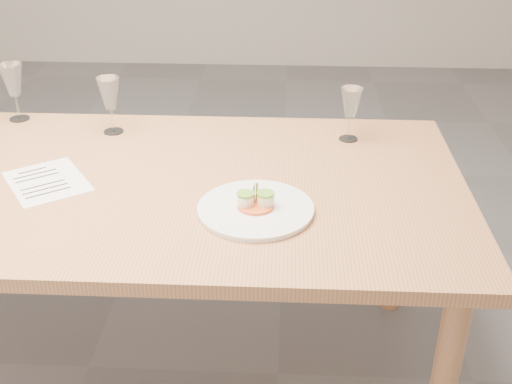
{
  "coord_description": "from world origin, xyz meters",
  "views": [
    {
      "loc": [
        0.67,
        -1.65,
        1.62
      ],
      "look_at": [
        0.6,
        -0.15,
        0.8
      ],
      "focal_mm": 45.0,
      "sensor_mm": 36.0,
      "label": 1
    }
  ],
  "objects_px": {
    "dinner_plate": "(256,208)",
    "wine_glass_2": "(109,95)",
    "recipe_sheet": "(47,181)",
    "wine_glass_1": "(13,81)",
    "dining_table": "(60,197)",
    "wine_glass_3": "(351,104)"
  },
  "relations": [
    {
      "from": "recipe_sheet",
      "to": "wine_glass_2",
      "type": "bearing_deg",
      "value": 38.97
    },
    {
      "from": "dinner_plate",
      "to": "recipe_sheet",
      "type": "relative_size",
      "value": 0.96
    },
    {
      "from": "dining_table",
      "to": "dinner_plate",
      "type": "bearing_deg",
      "value": -15.98
    },
    {
      "from": "dining_table",
      "to": "dinner_plate",
      "type": "height_order",
      "value": "dinner_plate"
    },
    {
      "from": "recipe_sheet",
      "to": "wine_glass_1",
      "type": "bearing_deg",
      "value": 83.85
    },
    {
      "from": "wine_glass_3",
      "to": "dining_table",
      "type": "bearing_deg",
      "value": -159.97
    },
    {
      "from": "dining_table",
      "to": "wine_glass_2",
      "type": "distance_m",
      "value": 0.41
    },
    {
      "from": "recipe_sheet",
      "to": "wine_glass_3",
      "type": "relative_size",
      "value": 1.82
    },
    {
      "from": "wine_glass_1",
      "to": "wine_glass_2",
      "type": "height_order",
      "value": "wine_glass_1"
    },
    {
      "from": "wine_glass_2",
      "to": "dinner_plate",
      "type": "bearing_deg",
      "value": -45.07
    },
    {
      "from": "dining_table",
      "to": "wine_glass_2",
      "type": "bearing_deg",
      "value": 76.11
    },
    {
      "from": "dinner_plate",
      "to": "wine_glass_1",
      "type": "xyz_separation_m",
      "value": [
        -0.88,
        0.61,
        0.13
      ]
    },
    {
      "from": "wine_glass_2",
      "to": "wine_glass_1",
      "type": "bearing_deg",
      "value": 165.13
    },
    {
      "from": "dinner_plate",
      "to": "wine_glass_1",
      "type": "bearing_deg",
      "value": 145.14
    },
    {
      "from": "dining_table",
      "to": "wine_glass_1",
      "type": "xyz_separation_m",
      "value": [
        -0.28,
        0.44,
        0.21
      ]
    },
    {
      "from": "recipe_sheet",
      "to": "wine_glass_3",
      "type": "bearing_deg",
      "value": -14.04
    },
    {
      "from": "wine_glass_2",
      "to": "wine_glass_3",
      "type": "relative_size",
      "value": 1.08
    },
    {
      "from": "dinner_plate",
      "to": "recipe_sheet",
      "type": "distance_m",
      "value": 0.63
    },
    {
      "from": "recipe_sheet",
      "to": "wine_glass_1",
      "type": "xyz_separation_m",
      "value": [
        -0.26,
        0.47,
        0.14
      ]
    },
    {
      "from": "dinner_plate",
      "to": "wine_glass_3",
      "type": "xyz_separation_m",
      "value": [
        0.28,
        0.49,
        0.11
      ]
    },
    {
      "from": "dinner_plate",
      "to": "wine_glass_2",
      "type": "distance_m",
      "value": 0.74
    },
    {
      "from": "dinner_plate",
      "to": "wine_glass_3",
      "type": "bearing_deg",
      "value": 60.05
    }
  ]
}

